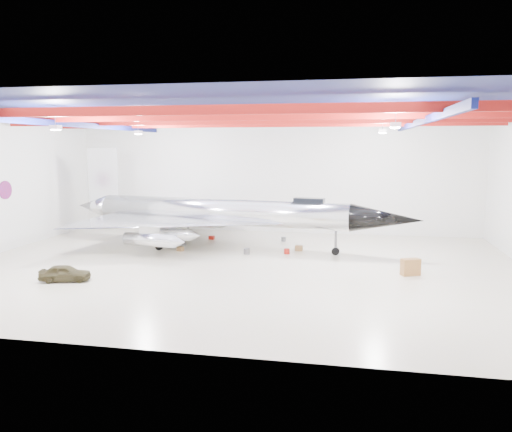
# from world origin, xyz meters

# --- Properties ---
(floor) EXTENTS (40.00, 40.00, 0.00)m
(floor) POSITION_xyz_m (0.00, 0.00, 0.00)
(floor) COLOR beige
(floor) RESTS_ON ground
(wall_back) EXTENTS (40.00, 0.00, 40.00)m
(wall_back) POSITION_xyz_m (0.00, 15.00, 5.50)
(wall_back) COLOR silver
(wall_back) RESTS_ON floor
(ceiling) EXTENTS (40.00, 40.00, 0.00)m
(ceiling) POSITION_xyz_m (0.00, 0.00, 11.00)
(ceiling) COLOR #0A0F38
(ceiling) RESTS_ON wall_back
(ceiling_structure) EXTENTS (39.50, 29.50, 1.08)m
(ceiling_structure) POSITION_xyz_m (0.00, 0.00, 10.32)
(ceiling_structure) COLOR maroon
(ceiling_structure) RESTS_ON ceiling
(wall_roundel) EXTENTS (0.10, 1.50, 1.50)m
(wall_roundel) POSITION_xyz_m (-19.94, 2.00, 5.00)
(wall_roundel) COLOR #B21414
(wall_roundel) RESTS_ON wall_left
(jet_aircraft) EXTENTS (30.60, 19.62, 8.35)m
(jet_aircraft) POSITION_xyz_m (-3.12, 6.47, 2.74)
(jet_aircraft) COLOR silver
(jet_aircraft) RESTS_ON floor
(jeep) EXTENTS (3.37, 2.05, 1.07)m
(jeep) POSITION_xyz_m (-10.04, -5.80, 0.54)
(jeep) COLOR #3A331D
(jeep) RESTS_ON floor
(desk) EXTENTS (1.37, 1.05, 1.12)m
(desk) POSITION_xyz_m (11.80, -0.10, 0.56)
(desk) COLOR brown
(desk) RESTS_ON floor
(crate_ply) EXTENTS (0.58, 0.51, 0.35)m
(crate_ply) POSITION_xyz_m (-5.91, 4.35, 0.17)
(crate_ply) COLOR olive
(crate_ply) RESTS_ON floor
(toolbox_red) EXTENTS (0.53, 0.45, 0.32)m
(toolbox_red) POSITION_xyz_m (-4.79, 9.78, 0.16)
(toolbox_red) COLOR #A21810
(toolbox_red) RESTS_ON floor
(engine_drum) EXTENTS (0.62, 0.62, 0.45)m
(engine_drum) POSITION_xyz_m (-0.29, 4.22, 0.23)
(engine_drum) COLOR #59595B
(engine_drum) RESTS_ON floor
(parts_bin) EXTENTS (0.62, 0.51, 0.42)m
(parts_bin) POSITION_xyz_m (3.65, 6.31, 0.21)
(parts_bin) COLOR olive
(parts_bin) RESTS_ON floor
(crate_small) EXTENTS (0.35, 0.28, 0.25)m
(crate_small) POSITION_xyz_m (-6.41, 6.72, 0.12)
(crate_small) COLOR #59595B
(crate_small) RESTS_ON floor
(tool_chest) EXTENTS (0.60, 0.60, 0.42)m
(tool_chest) POSITION_xyz_m (2.83, 4.93, 0.21)
(tool_chest) COLOR #A21810
(tool_chest) RESTS_ON floor
(spares_box) EXTENTS (0.51, 0.51, 0.39)m
(spares_box) POSITION_xyz_m (1.86, 10.14, 0.20)
(spares_box) COLOR #59595B
(spares_box) RESTS_ON floor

